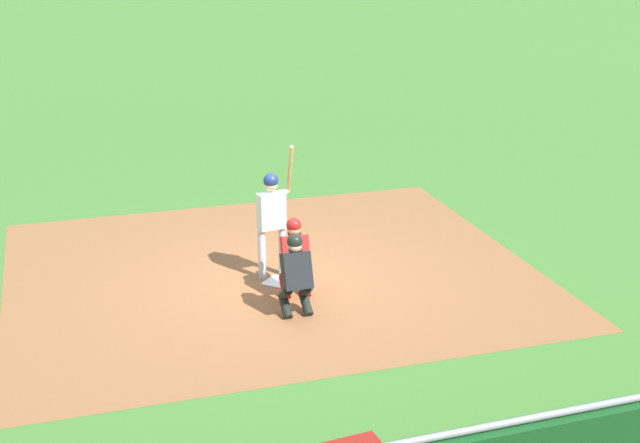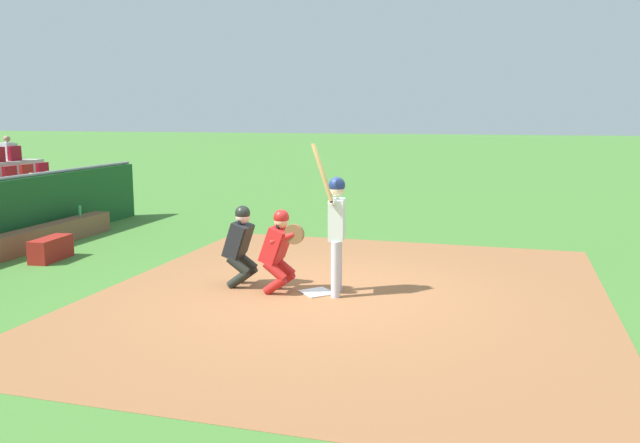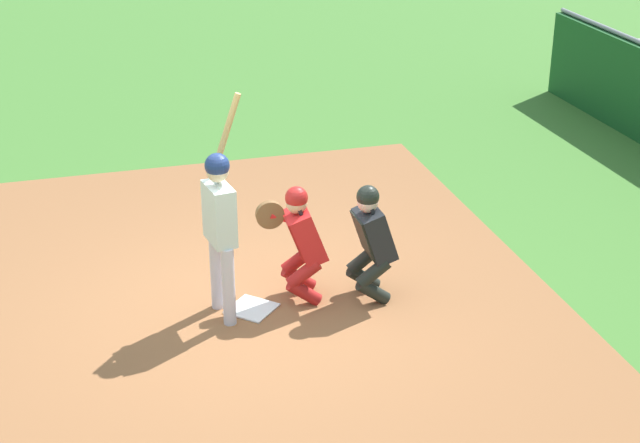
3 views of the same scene
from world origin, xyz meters
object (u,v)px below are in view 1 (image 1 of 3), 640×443
(catcher_crouching, at_px, (295,253))
(home_plate_marker, at_px, (279,282))
(batter_at_plate, at_px, (272,213))
(home_plate_umpire, at_px, (296,272))

(catcher_crouching, bearing_deg, home_plate_marker, 101.29)
(home_plate_marker, height_order, catcher_crouching, catcher_crouching)
(batter_at_plate, height_order, catcher_crouching, batter_at_plate)
(batter_at_plate, bearing_deg, home_plate_umpire, -92.80)
(batter_at_plate, bearing_deg, catcher_crouching, -81.60)
(home_plate_marker, xyz_separation_m, home_plate_umpire, (-0.09, -1.27, 0.69))
(home_plate_marker, height_order, batter_at_plate, batter_at_plate)
(home_plate_marker, relative_size, home_plate_umpire, 0.34)
(home_plate_marker, xyz_separation_m, catcher_crouching, (0.11, -0.56, 0.71))
(batter_at_plate, xyz_separation_m, home_plate_umpire, (-0.08, -1.57, -0.40))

